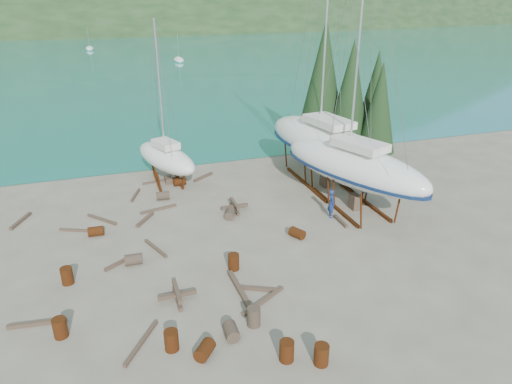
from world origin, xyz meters
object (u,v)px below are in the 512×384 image
object	(u,v)px
small_sailboat_shore	(166,157)
worker	(331,203)
large_sailboat_far	(324,142)
large_sailboat_near	(353,165)

from	to	relation	value
small_sailboat_shore	worker	xyz separation A→B (m)	(8.96, -9.46, -0.98)
large_sailboat_far	large_sailboat_near	bearing A→B (deg)	-99.13
small_sailboat_shore	large_sailboat_near	bearing A→B (deg)	-58.18
large_sailboat_near	large_sailboat_far	distance (m)	4.25
large_sailboat_near	worker	size ratio (longest dim) A/B	9.62
small_sailboat_shore	large_sailboat_far	bearing A→B (deg)	-41.56
large_sailboat_far	worker	size ratio (longest dim) A/B	10.54
large_sailboat_far	worker	distance (m)	6.15
large_sailboat_far	small_sailboat_shore	distance (m)	11.74
large_sailboat_near	worker	xyz separation A→B (m)	(-2.03, -1.13, -1.97)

